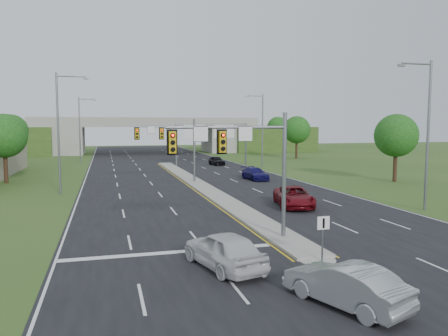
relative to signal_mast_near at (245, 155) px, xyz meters
name	(u,v)px	position (x,y,z in m)	size (l,w,h in m)	color
ground	(283,239)	(2.26, 0.07, -4.73)	(240.00, 240.00, 0.00)	#314F1C
road	(180,173)	(2.26, 35.07, -4.72)	(24.00, 160.00, 0.02)	black
median	(198,184)	(2.26, 23.07, -4.63)	(2.00, 54.00, 0.16)	gray
median_nose	(317,258)	(2.26, -3.93, -4.63)	(2.00, 2.00, 0.16)	gray
lane_markings	(183,179)	(1.66, 28.99, -4.70)	(23.72, 160.00, 0.01)	gold
signal_mast_near	(245,155)	(0.00, 0.00, 0.00)	(6.62, 0.60, 7.00)	slate
signal_mast_far	(174,140)	(0.00, 25.00, 0.00)	(6.62, 0.60, 7.00)	slate
keep_right_sign	(323,231)	(2.26, -4.45, -3.21)	(0.60, 0.13, 2.20)	slate
sign_gantry	(211,132)	(8.95, 44.99, 0.51)	(11.58, 0.44, 6.67)	slate
overpass	(147,138)	(2.26, 80.07, -1.17)	(80.00, 14.00, 8.10)	gray
lightpole_l_mid	(60,128)	(-11.03, 20.07, 1.38)	(2.85, 0.25, 11.00)	slate
lightpole_l_far	(81,127)	(-11.03, 55.07, 1.38)	(2.85, 0.25, 11.00)	slate
lightpole_r_near	(426,128)	(15.56, 5.07, 1.38)	(2.85, 0.25, 11.00)	slate
lightpole_r_far	(261,127)	(15.56, 40.07, 1.38)	(2.85, 0.25, 11.00)	slate
tree_l_near	(4,136)	(-17.74, 30.07, 0.45)	(4.80, 4.80, 7.60)	#382316
tree_l_mid	(11,131)	(-21.74, 55.07, 0.78)	(5.20, 5.20, 8.12)	#382316
tree_r_near	(396,136)	(24.26, 20.07, 0.45)	(4.80, 4.80, 7.60)	#382316
tree_r_mid	(297,130)	(28.26, 55.07, 0.78)	(5.20, 5.20, 8.12)	#382316
tree_back_b	(44,129)	(-21.74, 94.07, 0.78)	(5.60, 5.60, 8.32)	#382316
tree_back_c	(230,129)	(26.26, 94.07, 0.78)	(5.60, 5.60, 8.32)	#382316
tree_back_d	(278,127)	(40.26, 94.07, 1.11)	(6.00, 6.00, 8.85)	#382316
car_white	(224,250)	(-2.25, -3.90, -3.87)	(1.96, 4.88, 1.66)	silver
car_silver	(345,284)	(0.76, -8.90, -3.95)	(1.61, 4.61, 1.52)	#AAAFB2
car_far_a	(294,197)	(6.89, 8.93, -3.93)	(2.57, 5.58, 1.55)	maroon
car_far_b	(255,174)	(9.61, 25.77, -4.01)	(1.95, 4.81, 1.40)	#100D4F
car_far_c	(217,161)	(9.99, 45.44, -4.00)	(1.67, 4.16, 1.42)	black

